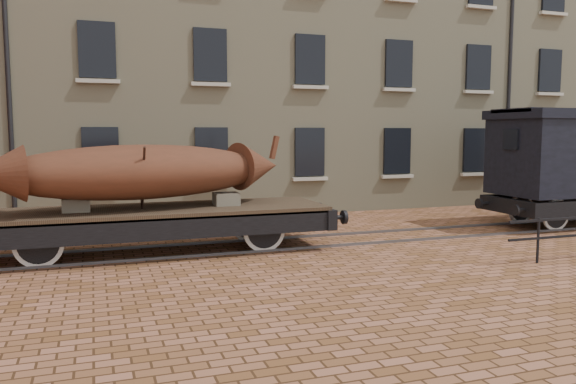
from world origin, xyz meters
name	(u,v)px	position (x,y,z in m)	size (l,w,h in m)	color
ground	(342,240)	(0.00, 0.00, 0.00)	(90.00, 90.00, 0.00)	brown
warehouse_cream	(311,39)	(3.00, 9.99, 7.00)	(40.00, 10.19, 14.00)	#BBB18A
rail_track	(342,239)	(0.00, 0.00, 0.03)	(30.00, 1.52, 0.06)	#59595E
flatcar_wagon	(155,217)	(-4.88, 0.00, 0.87)	(9.21, 2.50, 1.39)	#433324
iron_boat	(141,172)	(-5.17, 0.00, 1.96)	(7.29, 3.13, 1.72)	#562B1A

